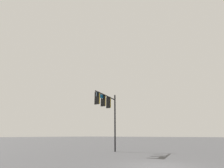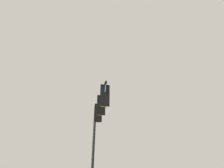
# 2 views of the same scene
# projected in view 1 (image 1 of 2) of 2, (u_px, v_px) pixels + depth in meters

# --- Properties ---
(ground_plane) EXTENTS (400.00, 400.00, 0.00)m
(ground_plane) POSITION_uv_depth(u_px,v_px,m) (160.00, 167.00, 10.63)
(ground_plane) COLOR #474749
(signal_pole_near) EXTENTS (4.94, 1.44, 6.72)m
(signal_pole_near) POSITION_uv_depth(u_px,v_px,m) (107.00, 106.00, 19.64)
(signal_pole_near) COLOR black
(signal_pole_near) RESTS_ON ground_plane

